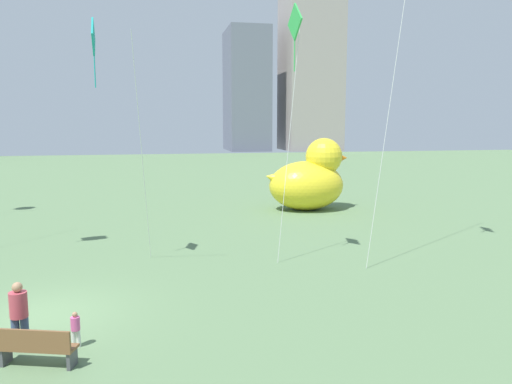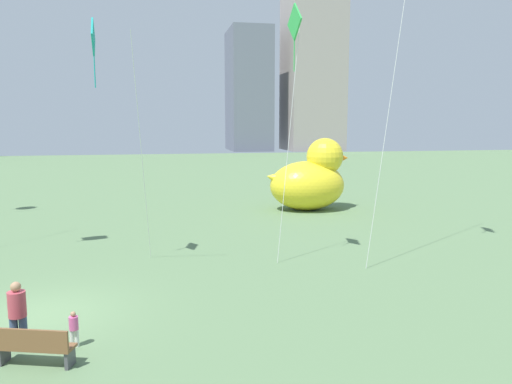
# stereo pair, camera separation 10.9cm
# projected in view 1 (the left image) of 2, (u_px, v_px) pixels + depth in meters

# --- Properties ---
(ground_plane) EXTENTS (140.00, 140.00, 0.00)m
(ground_plane) POSITION_uv_depth(u_px,v_px,m) (45.00, 317.00, 13.52)
(ground_plane) COLOR #5B7A51
(park_bench) EXTENTS (1.75, 0.93, 0.90)m
(park_bench) POSITION_uv_depth(u_px,v_px,m) (36.00, 346.00, 10.67)
(park_bench) COLOR brown
(park_bench) RESTS_ON ground
(person_adult) EXTENTS (0.40, 0.40, 1.65)m
(person_adult) POSITION_uv_depth(u_px,v_px,m) (19.00, 313.00, 11.41)
(person_adult) COLOR #38476B
(person_adult) RESTS_ON ground
(person_child) EXTENTS (0.21, 0.21, 0.88)m
(person_child) POSITION_uv_depth(u_px,v_px,m) (76.00, 328.00, 11.61)
(person_child) COLOR silver
(person_child) RESTS_ON ground
(giant_inflatable_duck) EXTENTS (5.25, 3.37, 4.35)m
(giant_inflatable_duck) POSITION_uv_depth(u_px,v_px,m) (309.00, 179.00, 29.80)
(giant_inflatable_duck) COLOR yellow
(giant_inflatable_duck) RESTS_ON ground
(city_skyline) EXTENTS (82.25, 21.30, 35.51)m
(city_skyline) POSITION_uv_depth(u_px,v_px,m) (88.00, 62.00, 81.90)
(city_skyline) COLOR gray
(city_skyline) RESTS_ON ground
(kite_teal) EXTENTS (1.74, 3.01, 8.81)m
(kite_teal) POSITION_uv_depth(u_px,v_px,m) (97.00, 46.00, 16.75)
(kite_teal) COLOR silver
(kite_teal) RESTS_ON ground
(kite_green) EXTENTS (0.83, 1.27, 9.42)m
(kite_green) POSITION_uv_depth(u_px,v_px,m) (294.00, 32.00, 17.32)
(kite_green) COLOR silver
(kite_green) RESTS_ON ground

